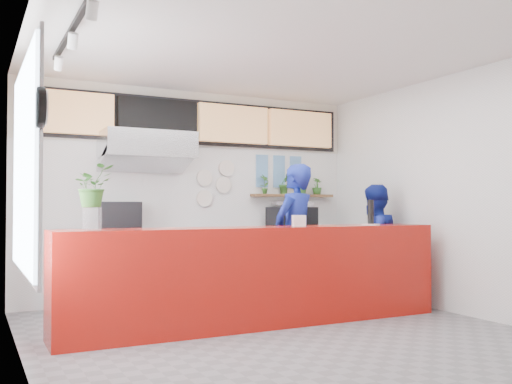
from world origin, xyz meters
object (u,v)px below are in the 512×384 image
object	(u,v)px
staff_right	(374,244)
pepper_mill	(371,212)
staff_center	(295,237)
espresso_machine	(292,221)
service_counter	(260,276)
panini_oven	(120,221)

from	to	relation	value
staff_right	pepper_mill	xyz separation A→B (m)	(-0.58, -0.66, 0.45)
staff_center	pepper_mill	bearing A→B (deg)	108.95
espresso_machine	staff_right	distance (m)	1.38
service_counter	staff_right	world-z (taller)	staff_right
panini_oven	staff_right	size ratio (longest dim) A/B	0.33
panini_oven	service_counter	bearing A→B (deg)	-45.14
pepper_mill	staff_center	bearing A→B (deg)	133.08
staff_right	pepper_mill	world-z (taller)	staff_right
staff_right	espresso_machine	bearing A→B (deg)	-72.49
panini_oven	staff_center	size ratio (longest dim) A/B	0.29
panini_oven	staff_right	distance (m)	3.45
service_counter	staff_center	distance (m)	1.11
service_counter	staff_center	size ratio (longest dim) A/B	2.40
panini_oven	espresso_machine	distance (m)	2.61
service_counter	staff_center	xyz separation A→B (m)	(0.83, 0.64, 0.39)
espresso_machine	service_counter	bearing A→B (deg)	-136.53
staff_center	pepper_mill	world-z (taller)	staff_center
panini_oven	pepper_mill	world-z (taller)	pepper_mill
staff_center	service_counter	bearing A→B (deg)	13.37
panini_oven	staff_center	xyz separation A→B (m)	(1.97, -1.16, -0.21)
staff_center	panini_oven	bearing A→B (deg)	-54.67
staff_right	pepper_mill	bearing A→B (deg)	40.09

